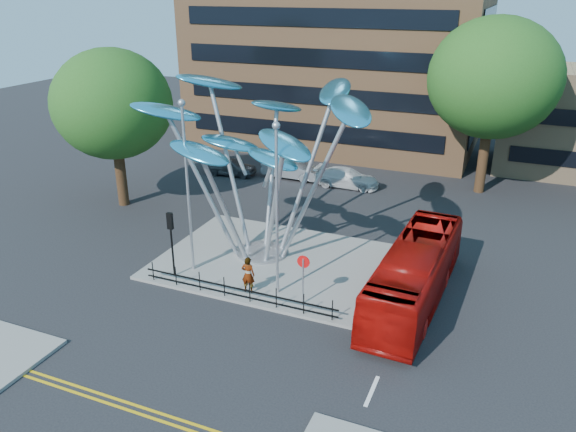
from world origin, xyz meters
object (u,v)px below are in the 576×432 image
at_px(leaf_sculpture, 260,133).
at_px(parked_car_right, 347,178).
at_px(street_lamp_left, 187,173).
at_px(parked_car_mid, 292,169).
at_px(tree_right, 494,78).
at_px(street_lamp_right, 277,196).
at_px(parked_car_left, 230,166).
at_px(red_bus, 415,274).
at_px(traffic_light_island, 171,231).
at_px(no_entry_sign_island, 303,271).
at_px(pedestrian, 248,275).
at_px(tree_left, 112,104).

distance_m(leaf_sculpture, parked_car_right, 14.10).
xyz_separation_m(street_lamp_left, parked_car_mid, (-1.13, 16.09, -4.60)).
relative_size(tree_right, street_lamp_right, 1.46).
xyz_separation_m(parked_car_left, parked_car_mid, (4.74, 1.10, 0.06)).
distance_m(street_lamp_right, red_bus, 7.35).
bearing_deg(traffic_light_island, parked_car_right, 77.03).
relative_size(leaf_sculpture, no_entry_sign_island, 5.19).
xyz_separation_m(street_lamp_right, parked_car_left, (-10.87, 15.49, -4.40)).
bearing_deg(traffic_light_island, parked_car_left, 108.56).
bearing_deg(street_lamp_right, red_bus, 17.45).
height_order(tree_right, parked_car_right, tree_right).
xyz_separation_m(tree_right, no_entry_sign_island, (-6.00, -19.48, -6.22)).
bearing_deg(street_lamp_right, parked_car_left, 125.06).
distance_m(street_lamp_right, traffic_light_island, 6.05).
relative_size(street_lamp_right, red_bus, 0.79).
bearing_deg(street_lamp_right, leaf_sculpture, 124.91).
xyz_separation_m(parked_car_mid, parked_car_right, (4.50, -0.27, -0.07)).
bearing_deg(tree_right, no_entry_sign_island, -107.12).
xyz_separation_m(leaf_sculpture, pedestrian, (1.27, -4.18, -5.80)).
xyz_separation_m(parked_car_left, parked_car_right, (9.24, 0.83, -0.01)).
bearing_deg(no_entry_sign_island, red_bus, 27.57).
relative_size(tree_left, parked_car_left, 2.52).
relative_size(street_lamp_left, parked_car_left, 2.15).
height_order(red_bus, pedestrian, red_bus).
bearing_deg(tree_left, pedestrian, -29.61).
xyz_separation_m(pedestrian, parked_car_right, (-0.33, 16.82, -0.38)).
bearing_deg(street_lamp_right, traffic_light_island, -174.81).
distance_m(red_bus, parked_car_mid, 19.11).
distance_m(pedestrian, parked_car_right, 16.82).
relative_size(traffic_light_island, pedestrian, 1.86).
distance_m(traffic_light_island, parked_car_right, 17.36).
bearing_deg(parked_car_mid, parked_car_left, 104.41).
bearing_deg(parked_car_mid, street_lamp_right, -158.36).
xyz_separation_m(tree_left, parked_car_mid, (8.37, 9.59, -6.04)).
distance_m(street_lamp_right, parked_car_left, 19.43).
height_order(tree_right, parked_car_left, tree_right).
bearing_deg(no_entry_sign_island, leaf_sculpture, 134.33).
bearing_deg(leaf_sculpture, parked_car_right, 85.74).
bearing_deg(parked_car_right, pedestrian, 179.24).
bearing_deg(traffic_light_island, pedestrian, 0.00).
relative_size(leaf_sculpture, traffic_light_island, 3.71).
bearing_deg(leaf_sculpture, pedestrian, -73.13).
height_order(leaf_sculpture, no_entry_sign_island, leaf_sculpture).
relative_size(tree_right, no_entry_sign_island, 4.94).
bearing_deg(pedestrian, leaf_sculpture, -76.84).
distance_m(tree_left, street_lamp_left, 11.60).
bearing_deg(street_lamp_left, leaf_sculpture, 52.60).
height_order(parked_car_left, parked_car_mid, parked_car_mid).
bearing_deg(street_lamp_right, parked_car_right, 95.69).
bearing_deg(street_lamp_right, tree_right, 68.46).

